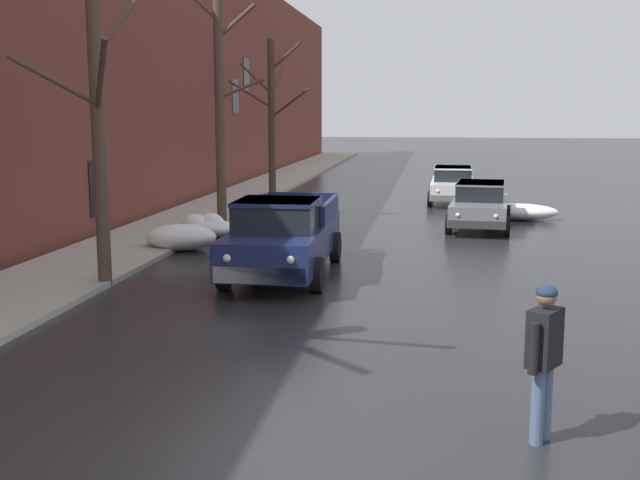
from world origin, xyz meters
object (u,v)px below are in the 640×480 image
object	(u,v)px
bare_tree_second_along_sidewalk	(98,121)
bare_tree_far_down_block	(272,115)
sedan_grey_parked_kerbside_close	(480,204)
sedan_white_parked_kerbside_mid	(453,184)
bare_tree_mid_block	(220,106)
pickup_truck_darkblue_approaching_near_lane	(283,236)
pedestrian_with_coffee	(544,351)

from	to	relation	value
bare_tree_second_along_sidewalk	bare_tree_far_down_block	size ratio (longest dim) A/B	1.01
bare_tree_second_along_sidewalk	sedan_grey_parked_kerbside_close	world-z (taller)	bare_tree_second_along_sidewalk
sedan_grey_parked_kerbside_close	sedan_white_parked_kerbside_mid	distance (m)	6.63
bare_tree_second_along_sidewalk	bare_tree_mid_block	bearing A→B (deg)	90.01
pickup_truck_darkblue_approaching_near_lane	sedan_grey_parked_kerbside_close	distance (m)	9.04
sedan_white_parked_kerbside_mid	pedestrian_with_coffee	xyz separation A→B (m)	(0.55, -22.49, 0.28)
pedestrian_with_coffee	bare_tree_far_down_block	bearing A→B (deg)	108.82
pickup_truck_darkblue_approaching_near_lane	bare_tree_mid_block	bearing A→B (deg)	115.00
sedan_white_parked_kerbside_mid	pedestrian_with_coffee	size ratio (longest dim) A/B	2.46
bare_tree_mid_block	pedestrian_with_coffee	distance (m)	17.64
bare_tree_second_along_sidewalk	bare_tree_mid_block	world-z (taller)	bare_tree_mid_block
sedan_white_parked_kerbside_mid	pedestrian_with_coffee	world-z (taller)	pedestrian_with_coffee
bare_tree_far_down_block	pickup_truck_darkblue_approaching_near_lane	distance (m)	15.72
sedan_grey_parked_kerbside_close	sedan_white_parked_kerbside_mid	bearing A→B (deg)	96.14
bare_tree_far_down_block	sedan_grey_parked_kerbside_close	xyz separation A→B (m)	(8.09, -7.37, -2.67)
sedan_white_parked_kerbside_mid	bare_tree_second_along_sidewalk	bearing A→B (deg)	-114.81
bare_tree_mid_block	sedan_white_parked_kerbside_mid	size ratio (longest dim) A/B	1.76
pickup_truck_darkblue_approaching_near_lane	bare_tree_far_down_block	bearing A→B (deg)	102.82
bare_tree_far_down_block	pedestrian_with_coffee	xyz separation A→B (m)	(7.93, -23.26, -2.39)
bare_tree_far_down_block	bare_tree_second_along_sidewalk	bearing A→B (deg)	-90.01
bare_tree_far_down_block	pedestrian_with_coffee	bearing A→B (deg)	-71.18
bare_tree_second_along_sidewalk	sedan_grey_parked_kerbside_close	bearing A→B (deg)	49.18
bare_tree_second_along_sidewalk	bare_tree_mid_block	xyz separation A→B (m)	(-0.00, 9.00, 0.34)
pickup_truck_darkblue_approaching_near_lane	sedan_white_parked_kerbside_mid	bearing A→B (deg)	74.67
bare_tree_mid_block	sedan_grey_parked_kerbside_close	world-z (taller)	bare_tree_mid_block
bare_tree_mid_block	sedan_grey_parked_kerbside_close	bearing A→B (deg)	2.60
bare_tree_mid_block	bare_tree_second_along_sidewalk	bearing A→B (deg)	-89.99
bare_tree_far_down_block	bare_tree_mid_block	bearing A→B (deg)	-90.02
bare_tree_mid_block	bare_tree_far_down_block	size ratio (longest dim) A/B	1.18
bare_tree_mid_block	sedan_grey_parked_kerbside_close	size ratio (longest dim) A/B	1.71
bare_tree_far_down_block	sedan_white_parked_kerbside_mid	world-z (taller)	bare_tree_far_down_block
bare_tree_second_along_sidewalk	pedestrian_with_coffee	xyz separation A→B (m)	(7.93, -6.52, -2.36)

